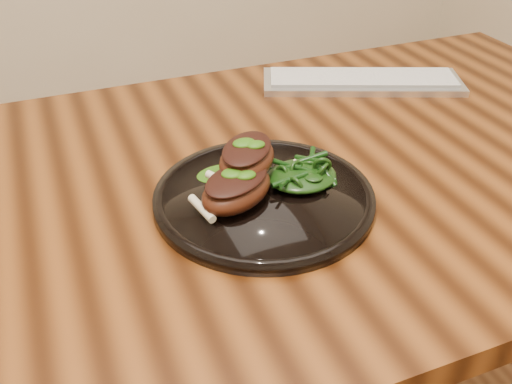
{
  "coord_description": "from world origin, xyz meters",
  "views": [
    {
      "loc": [
        -0.22,
        -0.67,
        1.2
      ],
      "look_at": [
        0.01,
        -0.09,
        0.78
      ],
      "focal_mm": 40.0,
      "sensor_mm": 36.0,
      "label": 1
    }
  ],
  "objects_px": {
    "plate": "(264,197)",
    "greens_heap": "(302,172)",
    "desk": "(227,224)",
    "lamb_chop_front": "(236,188)",
    "keyboard": "(362,81)"
  },
  "relations": [
    {
      "from": "plate",
      "to": "keyboard",
      "type": "xyz_separation_m",
      "value": [
        0.34,
        0.3,
        -0.0
      ]
    },
    {
      "from": "keyboard",
      "to": "lamb_chop_front",
      "type": "bearing_deg",
      "value": -140.31
    },
    {
      "from": "desk",
      "to": "greens_heap",
      "type": "height_order",
      "value": "greens_heap"
    },
    {
      "from": "desk",
      "to": "lamb_chop_front",
      "type": "relative_size",
      "value": 11.82
    },
    {
      "from": "plate",
      "to": "lamb_chop_front",
      "type": "relative_size",
      "value": 2.24
    },
    {
      "from": "desk",
      "to": "lamb_chop_front",
      "type": "bearing_deg",
      "value": -99.82
    },
    {
      "from": "desk",
      "to": "greens_heap",
      "type": "relative_size",
      "value": 16.08
    },
    {
      "from": "plate",
      "to": "keyboard",
      "type": "height_order",
      "value": "same"
    },
    {
      "from": "desk",
      "to": "plate",
      "type": "xyz_separation_m",
      "value": [
        0.03,
        -0.08,
        0.09
      ]
    },
    {
      "from": "greens_heap",
      "to": "plate",
      "type": "bearing_deg",
      "value": -174.81
    },
    {
      "from": "greens_heap",
      "to": "keyboard",
      "type": "distance_m",
      "value": 0.41
    },
    {
      "from": "desk",
      "to": "lamb_chop_front",
      "type": "distance_m",
      "value": 0.15
    },
    {
      "from": "plate",
      "to": "greens_heap",
      "type": "distance_m",
      "value": 0.06
    },
    {
      "from": "plate",
      "to": "greens_heap",
      "type": "bearing_deg",
      "value": 5.19
    },
    {
      "from": "keyboard",
      "to": "desk",
      "type": "bearing_deg",
      "value": -148.12
    }
  ]
}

